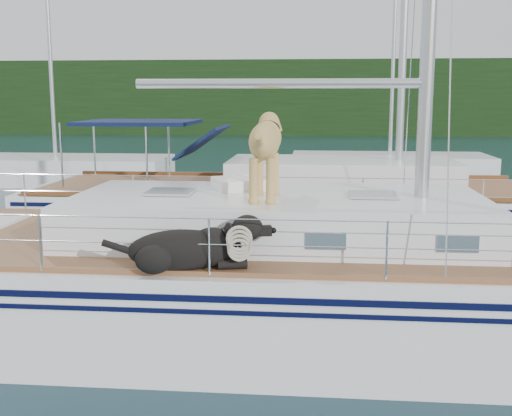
# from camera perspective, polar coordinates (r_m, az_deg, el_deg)

# --- Properties ---
(ground) EXTENTS (120.00, 120.00, 0.00)m
(ground) POSITION_cam_1_polar(r_m,az_deg,el_deg) (8.74, -3.45, -10.57)
(ground) COLOR black
(ground) RESTS_ON ground
(tree_line) EXTENTS (90.00, 3.00, 6.00)m
(tree_line) POSITION_cam_1_polar(r_m,az_deg,el_deg) (53.11, 4.06, 9.75)
(tree_line) COLOR black
(tree_line) RESTS_ON ground
(shore_bank) EXTENTS (92.00, 1.00, 1.20)m
(shore_bank) POSITION_cam_1_polar(r_m,az_deg,el_deg) (54.36, 4.06, 7.22)
(shore_bank) COLOR #595147
(shore_bank) RESTS_ON ground
(main_sailboat) EXTENTS (12.00, 3.91, 14.01)m
(main_sailboat) POSITION_cam_1_polar(r_m,az_deg,el_deg) (8.50, -2.87, -6.29)
(main_sailboat) COLOR white
(main_sailboat) RESTS_ON ground
(neighbor_sailboat) EXTENTS (11.00, 3.50, 13.30)m
(neighbor_sailboat) POSITION_cam_1_polar(r_m,az_deg,el_deg) (14.02, 3.09, -0.11)
(neighbor_sailboat) COLOR white
(neighbor_sailboat) RESTS_ON ground
(bg_boat_west) EXTENTS (8.00, 3.00, 11.65)m
(bg_boat_west) POSITION_cam_1_polar(r_m,az_deg,el_deg) (24.10, -17.33, 3.19)
(bg_boat_west) COLOR white
(bg_boat_west) RESTS_ON ground
(bg_boat_center) EXTENTS (7.20, 3.00, 11.65)m
(bg_boat_center) POSITION_cam_1_polar(r_m,az_deg,el_deg) (24.38, 11.78, 3.51)
(bg_boat_center) COLOR white
(bg_boat_center) RESTS_ON ground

